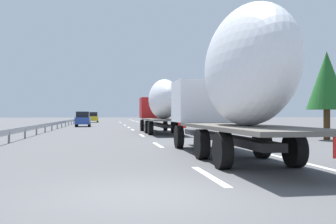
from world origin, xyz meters
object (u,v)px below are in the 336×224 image
car_blue_sedan (83,119)px  road_sign (165,109)px  car_yellow_coupe (93,117)px  truck_lead (161,104)px  truck_trailing (235,81)px

car_blue_sedan → road_sign: road_sign is taller
car_yellow_coupe → car_blue_sedan: 24.68m
road_sign → car_yellow_coupe: bearing=22.0°
truck_lead → truck_trailing: bearing=180.0°
car_yellow_coupe → road_sign: 26.82m
car_yellow_coupe → car_blue_sedan: size_ratio=1.15×
road_sign → car_blue_sedan: bearing=89.1°
car_yellow_coupe → car_blue_sedan: (-24.68, 0.38, -0.03)m
truck_lead → truck_trailing: size_ratio=1.05×
truck_trailing → road_sign: size_ratio=3.74×
car_blue_sedan → car_yellow_coupe: bearing=-0.9°
car_blue_sedan → truck_trailing: bearing=-168.6°
road_sign → truck_lead: bearing=170.2°
truck_trailing → road_sign: bearing=-4.9°
truck_trailing → car_yellow_coupe: (60.82, 6.93, -1.74)m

